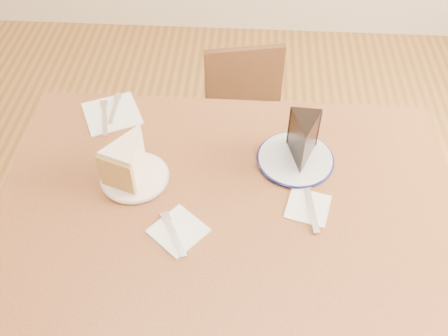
% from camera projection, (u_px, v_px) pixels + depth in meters
% --- Properties ---
extents(ground, '(4.00, 4.00, 0.00)m').
position_uv_depth(ground, '(225.00, 325.00, 1.85)').
color(ground, '#533516').
rests_on(ground, ground).
extents(table, '(1.20, 0.80, 0.75)m').
position_uv_depth(table, '(226.00, 221.00, 1.37)').
color(table, '#482613').
rests_on(table, ground).
extents(chair_far, '(0.42, 0.42, 0.72)m').
position_uv_depth(chair_far, '(247.00, 133.00, 1.97)').
color(chair_far, black).
rests_on(chair_far, ground).
extents(plate_cream, '(0.18, 0.18, 0.01)m').
position_uv_depth(plate_cream, '(135.00, 177.00, 1.34)').
color(plate_cream, white).
rests_on(plate_cream, table).
extents(plate_navy, '(0.20, 0.20, 0.01)m').
position_uv_depth(plate_navy, '(295.00, 159.00, 1.39)').
color(plate_navy, white).
rests_on(plate_navy, table).
extents(carrot_cake, '(0.13, 0.16, 0.10)m').
position_uv_depth(carrot_cake, '(131.00, 157.00, 1.32)').
color(carrot_cake, '#FAEECE').
rests_on(carrot_cake, plate_cream).
extents(chocolate_cake, '(0.09, 0.12, 0.12)m').
position_uv_depth(chocolate_cake, '(303.00, 143.00, 1.33)').
color(chocolate_cake, black).
rests_on(chocolate_cake, plate_navy).
extents(napkin_cream, '(0.16, 0.16, 0.00)m').
position_uv_depth(napkin_cream, '(178.00, 231.00, 1.23)').
color(napkin_cream, white).
rests_on(napkin_cream, table).
extents(napkin_navy, '(0.13, 0.13, 0.00)m').
position_uv_depth(napkin_navy, '(308.00, 207.00, 1.28)').
color(napkin_navy, white).
rests_on(napkin_navy, table).
extents(napkin_spare, '(0.21, 0.21, 0.00)m').
position_uv_depth(napkin_spare, '(112.00, 113.00, 1.52)').
color(napkin_spare, white).
rests_on(napkin_spare, table).
extents(fork_cream, '(0.08, 0.13, 0.00)m').
position_uv_depth(fork_cream, '(174.00, 234.00, 1.22)').
color(fork_cream, silver).
rests_on(fork_cream, napkin_cream).
extents(knife_navy, '(0.04, 0.17, 0.00)m').
position_uv_depth(knife_navy, '(311.00, 206.00, 1.28)').
color(knife_navy, silver).
rests_on(knife_navy, napkin_navy).
extents(fork_spare, '(0.02, 0.14, 0.00)m').
position_uv_depth(fork_spare, '(114.00, 109.00, 1.53)').
color(fork_spare, silver).
rests_on(fork_spare, napkin_spare).
extents(knife_spare, '(0.05, 0.16, 0.00)m').
position_uv_depth(knife_spare, '(105.00, 118.00, 1.50)').
color(knife_spare, silver).
rests_on(knife_spare, napkin_spare).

